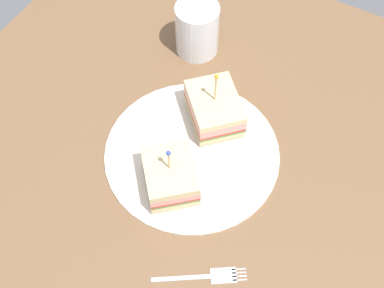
% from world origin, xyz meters
% --- Properties ---
extents(ground_plane, '(0.90, 0.90, 0.02)m').
position_xyz_m(ground_plane, '(0.00, 0.00, -0.01)').
color(ground_plane, brown).
extents(plate, '(0.28, 0.28, 0.01)m').
position_xyz_m(plate, '(0.00, 0.00, 0.00)').
color(plate, silver).
rests_on(plate, ground_plane).
extents(sandwich_half_front, '(0.11, 0.12, 0.09)m').
position_xyz_m(sandwich_half_front, '(0.00, -0.07, 0.03)').
color(sandwich_half_front, beige).
rests_on(sandwich_half_front, plate).
extents(sandwich_half_back, '(0.12, 0.12, 0.11)m').
position_xyz_m(sandwich_half_back, '(-0.00, 0.07, 0.03)').
color(sandwich_half_back, beige).
rests_on(sandwich_half_back, plate).
extents(drink_glass, '(0.08, 0.08, 0.10)m').
position_xyz_m(drink_glass, '(-0.10, 0.20, 0.04)').
color(drink_glass, silver).
rests_on(drink_glass, ground_plane).
extents(fork, '(0.12, 0.08, 0.00)m').
position_xyz_m(fork, '(0.12, -0.16, 0.00)').
color(fork, silver).
rests_on(fork, ground_plane).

